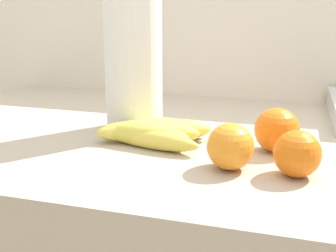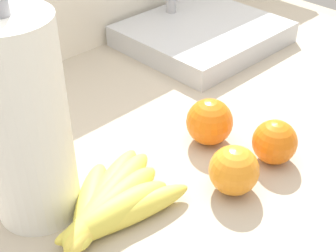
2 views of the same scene
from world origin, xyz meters
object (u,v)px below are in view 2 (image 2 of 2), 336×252
Objects in this scene: banana_bunch at (110,204)px; orange_back_left at (275,142)px; orange_right at (210,122)px; orange_far_right at (234,170)px; paper_towel_roll at (24,124)px; sink_basin at (202,33)px.

orange_back_left is (0.26, -0.09, 0.01)m from banana_bunch.
banana_bunch is at bearing -175.15° from orange_right.
orange_right is 0.11m from orange_back_left.
orange_far_right is 0.95× the size of orange_right.
paper_towel_roll is (-0.22, 0.17, 0.11)m from orange_far_right.
paper_towel_roll reaches higher than sink_basin.
orange_back_left is 0.22× the size of paper_towel_roll.
banana_bunch is 0.66× the size of sink_basin.
orange_back_left is 0.38m from paper_towel_roll.
orange_far_right is (0.16, -0.09, 0.02)m from banana_bunch.
orange_back_left is 0.43m from sink_basin.
banana_bunch is 0.23m from orange_right.
sink_basin reaches higher than orange_right.
paper_towel_roll is (-0.06, 0.08, 0.12)m from banana_bunch.
banana_bunch is 0.57m from sink_basin.
orange_back_left is at bearing -71.76° from orange_right.
orange_right reaches higher than orange_far_right.
orange_far_right is at bearing 179.72° from orange_back_left.
paper_towel_roll is (-0.29, 0.06, 0.11)m from orange_right.
orange_far_right is at bearing -27.88° from banana_bunch.
banana_bunch is 2.77× the size of orange_right.
paper_towel_roll reaches higher than orange_right.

